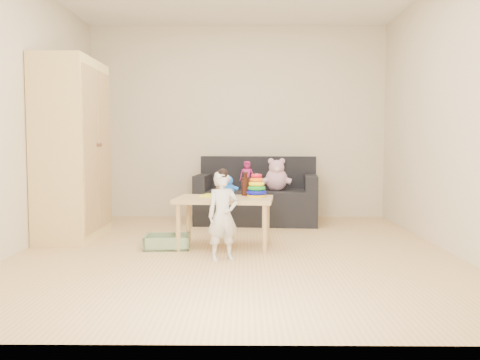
{
  "coord_description": "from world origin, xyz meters",
  "views": [
    {
      "loc": [
        0.1,
        -4.72,
        1.0
      ],
      "look_at": [
        0.05,
        0.25,
        0.65
      ],
      "focal_mm": 38.0,
      "sensor_mm": 36.0,
      "label": 1
    }
  ],
  "objects_px": {
    "wardrobe": "(73,150)",
    "toddler": "(223,217)",
    "play_table": "(224,222)",
    "sofa": "(257,206)"
  },
  "relations": [
    {
      "from": "wardrobe",
      "to": "toddler",
      "type": "bearing_deg",
      "value": -31.78
    },
    {
      "from": "play_table",
      "to": "toddler",
      "type": "relative_size",
      "value": 1.23
    },
    {
      "from": "wardrobe",
      "to": "play_table",
      "type": "height_order",
      "value": "wardrobe"
    },
    {
      "from": "sofa",
      "to": "toddler",
      "type": "relative_size",
      "value": 2.02
    },
    {
      "from": "play_table",
      "to": "toddler",
      "type": "xyz_separation_m",
      "value": [
        0.01,
        -0.54,
        0.13
      ]
    },
    {
      "from": "toddler",
      "to": "sofa",
      "type": "bearing_deg",
      "value": 60.46
    },
    {
      "from": "wardrobe",
      "to": "sofa",
      "type": "bearing_deg",
      "value": 27.67
    },
    {
      "from": "play_table",
      "to": "sofa",
      "type": "bearing_deg",
      "value": 77.1
    },
    {
      "from": "wardrobe",
      "to": "sofa",
      "type": "xyz_separation_m",
      "value": [
        1.97,
        1.04,
        -0.73
      ]
    },
    {
      "from": "play_table",
      "to": "wardrobe",
      "type": "bearing_deg",
      "value": 163.6
    }
  ]
}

